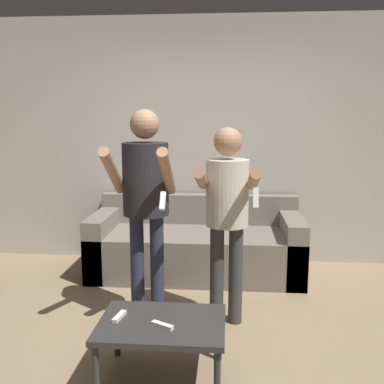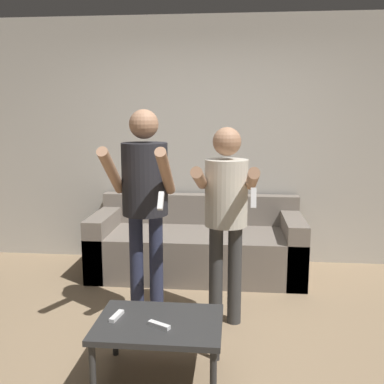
{
  "view_description": "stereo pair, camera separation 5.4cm",
  "coord_description": "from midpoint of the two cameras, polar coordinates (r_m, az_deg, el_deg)",
  "views": [
    {
      "loc": [
        0.24,
        -2.97,
        1.66
      ],
      "look_at": [
        -0.09,
        0.98,
        0.97
      ],
      "focal_mm": 42.0,
      "sensor_mm": 36.0,
      "label": 1
    },
    {
      "loc": [
        0.29,
        -2.97,
        1.66
      ],
      "look_at": [
        -0.09,
        0.98,
        0.97
      ],
      "focal_mm": 42.0,
      "sensor_mm": 36.0,
      "label": 2
    }
  ],
  "objects": [
    {
      "name": "remote_far",
      "position": [
        2.98,
        -9.02,
        -15.29
      ],
      "size": [
        0.06,
        0.15,
        0.02
      ],
      "color": "white",
      "rests_on": "coffee_table"
    },
    {
      "name": "couch",
      "position": [
        4.74,
        1.0,
        -6.98
      ],
      "size": [
        2.15,
        0.91,
        0.78
      ],
      "color": "slate",
      "rests_on": "ground_plane"
    },
    {
      "name": "person_standing_left",
      "position": [
        3.5,
        -5.59,
        0.21
      ],
      "size": [
        0.48,
        0.68,
        1.69
      ],
      "color": "#282D47",
      "rests_on": "ground_plane"
    },
    {
      "name": "ground_plane",
      "position": [
        3.41,
        0.36,
        -19.17
      ],
      "size": [
        14.0,
        14.0,
        0.0
      ],
      "primitive_type": "plane",
      "color": "#937A5B"
    },
    {
      "name": "wall_back",
      "position": [
        5.03,
        2.48,
        6.41
      ],
      "size": [
        6.4,
        0.06,
        2.7
      ],
      "color": "#B7B2A8",
      "rests_on": "ground_plane"
    },
    {
      "name": "remote_near",
      "position": [
        2.84,
        -3.64,
        -16.51
      ],
      "size": [
        0.15,
        0.1,
        0.02
      ],
      "color": "white",
      "rests_on": "coffee_table"
    },
    {
      "name": "person_standing_right",
      "position": [
        3.45,
        4.8,
        -1.52
      ],
      "size": [
        0.45,
        0.74,
        1.56
      ],
      "color": "#383838",
      "rests_on": "ground_plane"
    },
    {
      "name": "coffee_table",
      "position": [
        2.93,
        -3.66,
        -16.78
      ],
      "size": [
        0.79,
        0.58,
        0.39
      ],
      "color": "#2D2D2D",
      "rests_on": "ground_plane"
    }
  ]
}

